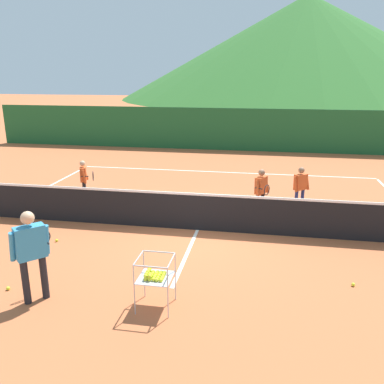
{
  "coord_description": "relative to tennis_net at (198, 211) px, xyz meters",
  "views": [
    {
      "loc": [
        1.54,
        -9.41,
        3.84
      ],
      "look_at": [
        -0.18,
        0.24,
        0.93
      ],
      "focal_mm": 37.7,
      "sensor_mm": 36.0,
      "label": 1
    }
  ],
  "objects": [
    {
      "name": "ground_plane",
      "position": [
        0.0,
        0.0,
        -0.5
      ],
      "size": [
        120.0,
        120.0,
        0.0
      ],
      "primitive_type": "plane",
      "color": "#BC6038"
    },
    {
      "name": "line_baseline_far",
      "position": [
        0.0,
        6.28,
        -0.5
      ],
      "size": [
        11.62,
        0.08,
        0.01
      ],
      "primitive_type": "cube",
      "color": "white",
      "rests_on": "ground"
    },
    {
      "name": "line_service_center",
      "position": [
        0.0,
        0.0,
        -0.5
      ],
      "size": [
        0.08,
        5.87,
        0.01
      ],
      "primitive_type": "cube",
      "color": "white",
      "rests_on": "ground"
    },
    {
      "name": "tennis_net",
      "position": [
        0.0,
        0.0,
        0.0
      ],
      "size": [
        11.8,
        0.08,
        1.05
      ],
      "color": "#333338",
      "rests_on": "ground"
    },
    {
      "name": "instructor",
      "position": [
        -2.24,
        -3.73,
        0.49
      ],
      "size": [
        0.6,
        0.79,
        1.65
      ],
      "color": "black",
      "rests_on": "ground"
    },
    {
      "name": "student_0",
      "position": [
        -3.85,
        1.82,
        0.26
      ],
      "size": [
        0.57,
        0.52,
        1.26
      ],
      "color": "black",
      "rests_on": "ground"
    },
    {
      "name": "student_1",
      "position": [
        1.54,
        1.32,
        0.31
      ],
      "size": [
        0.43,
        0.72,
        1.34
      ],
      "color": "black",
      "rests_on": "ground"
    },
    {
      "name": "student_2",
      "position": [
        2.64,
        1.99,
        0.27
      ],
      "size": [
        0.49,
        0.43,
        1.29
      ],
      "color": "navy",
      "rests_on": "ground"
    },
    {
      "name": "ball_cart",
      "position": [
        -0.14,
        -3.57,
        0.09
      ],
      "size": [
        0.58,
        0.58,
        0.9
      ],
      "color": "#B7B7BC",
      "rests_on": "ground"
    },
    {
      "name": "tennis_ball_0",
      "position": [
        -4.01,
        -0.79,
        -0.47
      ],
      "size": [
        0.07,
        0.07,
        0.07
      ],
      "primitive_type": "sphere",
      "color": "yellow",
      "rests_on": "ground"
    },
    {
      "name": "tennis_ball_1",
      "position": [
        3.33,
        -2.26,
        -0.47
      ],
      "size": [
        0.07,
        0.07,
        0.07
      ],
      "primitive_type": "sphere",
      "color": "yellow",
      "rests_on": "ground"
    },
    {
      "name": "tennis_ball_2",
      "position": [
        -2.95,
        -3.52,
        -0.47
      ],
      "size": [
        0.07,
        0.07,
        0.07
      ],
      "primitive_type": "sphere",
      "color": "yellow",
      "rests_on": "ground"
    },
    {
      "name": "tennis_ball_3",
      "position": [
        -3.16,
        -1.32,
        -0.47
      ],
      "size": [
        0.07,
        0.07,
        0.07
      ],
      "primitive_type": "sphere",
      "color": "yellow",
      "rests_on": "ground"
    },
    {
      "name": "tennis_ball_4",
      "position": [
        -2.76,
        -3.19,
        -0.47
      ],
      "size": [
        0.07,
        0.07,
        0.07
      ],
      "primitive_type": "sphere",
      "color": "yellow",
      "rests_on": "ground"
    },
    {
      "name": "windscreen_fence",
      "position": [
        0.0,
        11.1,
        0.57
      ],
      "size": [
        25.56,
        0.08,
        2.13
      ],
      "primitive_type": "cube",
      "color": "#1E5B2D",
      "rests_on": "ground"
    },
    {
      "name": "hill_0",
      "position": [
        7.06,
        57.02,
        6.97
      ],
      "size": [
        55.49,
        55.49,
        14.94
      ],
      "primitive_type": "cone",
      "color": "#2D6628",
      "rests_on": "ground"
    }
  ]
}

